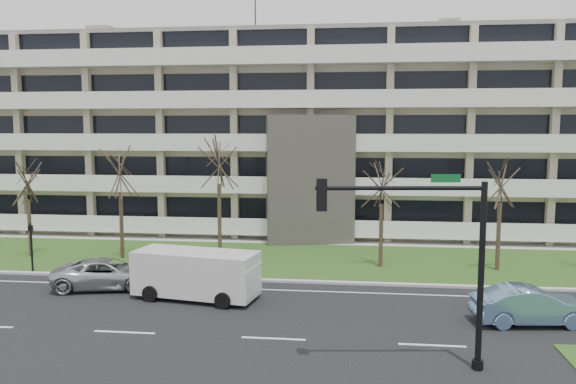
# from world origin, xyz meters

# --- Properties ---
(ground) EXTENTS (160.00, 160.00, 0.00)m
(ground) POSITION_xyz_m (0.00, 0.00, 0.00)
(ground) COLOR black
(ground) RESTS_ON ground
(grass_verge) EXTENTS (90.00, 10.00, 0.06)m
(grass_verge) POSITION_xyz_m (0.00, 13.00, 0.03)
(grass_verge) COLOR #334E1A
(grass_verge) RESTS_ON ground
(curb) EXTENTS (90.00, 0.35, 0.12)m
(curb) POSITION_xyz_m (0.00, 8.00, 0.06)
(curb) COLOR #B2B2AD
(curb) RESTS_ON ground
(sidewalk) EXTENTS (90.00, 2.00, 0.08)m
(sidewalk) POSITION_xyz_m (0.00, 18.50, 0.04)
(sidewalk) COLOR #B2B2AD
(sidewalk) RESTS_ON ground
(lane_edge_line) EXTENTS (90.00, 0.12, 0.01)m
(lane_edge_line) POSITION_xyz_m (0.00, 6.50, 0.01)
(lane_edge_line) COLOR white
(lane_edge_line) RESTS_ON ground
(apartment_building) EXTENTS (60.50, 15.10, 18.75)m
(apartment_building) POSITION_xyz_m (-0.01, 25.32, 7.61)
(apartment_building) COLOR #C0B195
(apartment_building) RESTS_ON ground
(silver_pickup) EXTENTS (5.75, 3.43, 1.50)m
(silver_pickup) POSITION_xyz_m (-9.31, 5.92, 0.75)
(silver_pickup) COLOR #B3B5BA
(silver_pickup) RESTS_ON ground
(blue_sedan) EXTENTS (4.93, 2.20, 1.57)m
(blue_sedan) POSITION_xyz_m (10.40, 2.83, 0.78)
(blue_sedan) COLOR #6A91B7
(blue_sedan) RESTS_ON ground
(white_van) EXTENTS (6.16, 3.19, 2.28)m
(white_van) POSITION_xyz_m (-4.31, 4.71, 1.36)
(white_van) COLOR silver
(white_van) RESTS_ON ground
(traffic_signal) EXTENTS (5.68, 0.99, 6.61)m
(traffic_signal) POSITION_xyz_m (5.38, -2.17, 4.27)
(traffic_signal) COLOR black
(traffic_signal) RESTS_ON ground
(pedestrian_signal) EXTENTS (0.32, 0.29, 2.82)m
(pedestrian_signal) POSITION_xyz_m (-14.85, 8.33, 1.80)
(pedestrian_signal) COLOR black
(pedestrian_signal) RESTS_ON ground
(tree_1) EXTENTS (3.25, 3.25, 6.49)m
(tree_1) POSITION_xyz_m (-17.16, 12.02, 5.04)
(tree_1) COLOR #382B21
(tree_1) RESTS_ON ground
(tree_2) EXTENTS (3.72, 3.72, 7.43)m
(tree_2) POSITION_xyz_m (-11.22, 12.22, 5.78)
(tree_2) COLOR #382B21
(tree_2) RESTS_ON ground
(tree_3) EXTENTS (4.22, 4.22, 8.45)m
(tree_3) POSITION_xyz_m (-5.06, 12.48, 6.57)
(tree_3) COLOR #382B21
(tree_3) RESTS_ON ground
(tree_4) EXTENTS (3.32, 3.32, 6.64)m
(tree_4) POSITION_xyz_m (4.67, 11.76, 5.16)
(tree_4) COLOR #382B21
(tree_4) RESTS_ON ground
(tree_5) EXTENTS (3.47, 3.47, 6.94)m
(tree_5) POSITION_xyz_m (11.23, 11.67, 5.40)
(tree_5) COLOR #382B21
(tree_5) RESTS_ON ground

